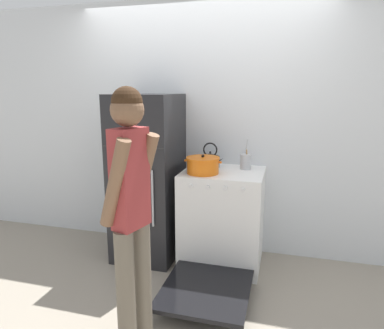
% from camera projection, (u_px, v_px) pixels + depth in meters
% --- Properties ---
extents(ground_plane, '(14.00, 14.00, 0.00)m').
position_uv_depth(ground_plane, '(200.00, 244.00, 3.78)').
color(ground_plane, gray).
extents(wall_back, '(10.00, 0.06, 2.55)m').
position_uv_depth(wall_back, '(202.00, 129.00, 3.54)').
color(wall_back, silver).
rests_on(wall_back, ground_plane).
extents(refrigerator, '(0.60, 0.69, 1.63)m').
position_uv_depth(refrigerator, '(148.00, 177.00, 3.41)').
color(refrigerator, black).
rests_on(refrigerator, ground_plane).
extents(stove_range, '(0.75, 1.40, 0.93)m').
position_uv_depth(stove_range, '(222.00, 219.00, 3.26)').
color(stove_range, white).
rests_on(stove_range, ground_plane).
extents(dutch_oven_pot, '(0.35, 0.31, 0.17)m').
position_uv_depth(dutch_oven_pot, '(203.00, 165.00, 3.11)').
color(dutch_oven_pot, orange).
rests_on(dutch_oven_pot, stove_range).
extents(tea_kettle, '(0.23, 0.18, 0.25)m').
position_uv_depth(tea_kettle, '(210.00, 160.00, 3.35)').
color(tea_kettle, black).
rests_on(tea_kettle, stove_range).
extents(utensil_jar, '(0.10, 0.10, 0.29)m').
position_uv_depth(utensil_jar, '(246.00, 161.00, 3.26)').
color(utensil_jar, '#B7BABF').
rests_on(utensil_jar, stove_range).
extents(person, '(0.34, 0.40, 1.69)m').
position_uv_depth(person, '(131.00, 206.00, 2.12)').
color(person, '#6B6051').
rests_on(person, ground_plane).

